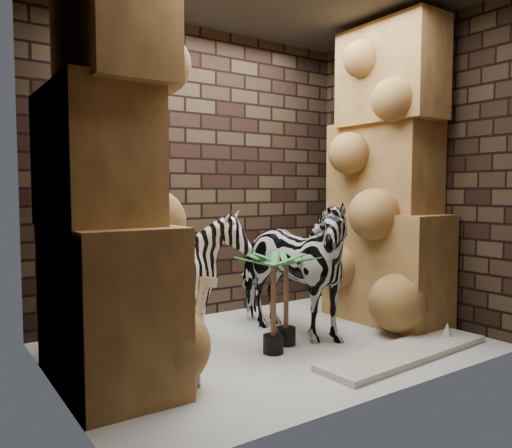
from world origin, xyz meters
TOP-DOWN VIEW (x-y plane):
  - floor at (0.00, 0.00)m, footprint 3.50×3.50m
  - wall_back at (0.00, 1.25)m, footprint 3.50×0.00m
  - wall_front at (0.00, -1.25)m, footprint 3.50×0.00m
  - wall_left at (-1.75, 0.00)m, footprint 0.00×3.00m
  - wall_right at (1.75, 0.00)m, footprint 0.00×3.00m
  - rock_pillar_left at (-1.40, 0.00)m, footprint 0.68×1.30m
  - rock_pillar_right at (1.42, 0.00)m, footprint 0.58×1.25m
  - zebra_right at (0.29, 0.15)m, footprint 0.88×1.34m
  - zebra_left at (-0.55, 0.56)m, footprint 1.18×1.35m
  - giraffe_toy at (-1.05, -0.46)m, footprint 0.43×0.28m
  - palm_front at (0.12, -0.05)m, footprint 0.36×0.36m
  - palm_back at (-0.10, -0.17)m, footprint 0.36×0.36m
  - surfboard at (0.75, -0.81)m, footprint 1.73×0.52m

SIDE VIEW (x-z plane):
  - floor at x=0.00m, z-range 0.00..0.00m
  - surfboard at x=0.75m, z-range 0.00..0.05m
  - giraffe_toy at x=-1.05m, z-range 0.00..0.79m
  - palm_front at x=0.12m, z-range 0.00..0.81m
  - palm_back at x=-0.10m, z-range 0.00..0.82m
  - zebra_left at x=-0.55m, z-range 0.00..1.05m
  - zebra_right at x=0.29m, z-range 0.00..1.46m
  - wall_back at x=0.00m, z-range -0.25..3.25m
  - wall_front at x=0.00m, z-range -0.25..3.25m
  - wall_left at x=-1.75m, z-range 0.00..3.00m
  - wall_right at x=1.75m, z-range 0.00..3.00m
  - rock_pillar_left at x=-1.40m, z-range 0.00..3.00m
  - rock_pillar_right at x=1.42m, z-range 0.00..3.00m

